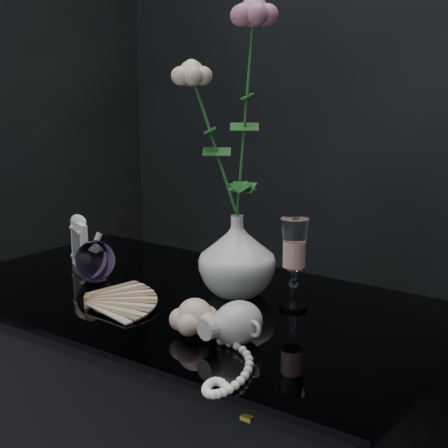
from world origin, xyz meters
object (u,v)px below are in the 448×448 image
Objects in this scene: wine_glass at (294,264)px; loose_rose at (195,317)px; vase at (237,256)px; paperweight at (95,260)px; picture_frame at (79,241)px; pearl_jar at (238,321)px.

wine_glass is 0.93× the size of loose_rose.
paperweight is at bearing -161.76° from vase.
vase reaches higher than picture_frame.
paperweight is (0.10, -0.04, -0.02)m from picture_frame.
wine_glass reaches higher than paperweight.
loose_rose is at bearing -72.23° from vase.
picture_frame is at bearing -172.02° from vase.
paperweight reaches higher than pearl_jar.
picture_frame is 0.11m from paperweight.
vase is at bearing 111.53° from loose_rose.
picture_frame is 0.57m from pearl_jar.
loose_rose is at bearing -17.91° from paperweight.
vase is 1.87× the size of paperweight.
picture_frame is at bearing 175.03° from pearl_jar.
paperweight is at bearing -167.97° from wine_glass.
vase reaches higher than loose_rose.
wine_glass is at bearing -2.67° from vase.
wine_glass is 0.45m from paperweight.
picture_frame is at bearing 156.11° from paperweight.
paperweight is at bearing 165.85° from loose_rose.
picture_frame is (-0.40, -0.06, -0.02)m from vase.
loose_rose is 0.71× the size of pearl_jar.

